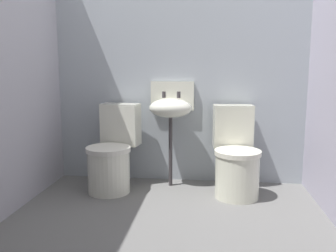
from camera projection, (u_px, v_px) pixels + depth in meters
ground_plane at (163, 240)px, 2.48m from camera, size 2.82×2.86×0.08m
wall_back at (179, 58)px, 3.53m from camera, size 2.82×0.10×2.43m
toilet_left at (113, 155)px, 3.34m from camera, size 0.46×0.64×0.78m
toilet_right at (236, 159)px, 3.22m from camera, size 0.44×0.62×0.78m
sink at (171, 107)px, 3.40m from camera, size 0.42×0.35×0.99m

